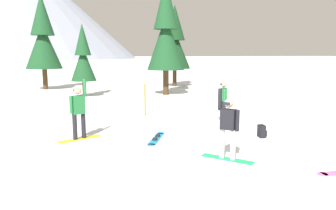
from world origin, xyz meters
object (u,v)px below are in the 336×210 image
Objects in this scene: snowboarder_foreground at (228,127)px; pine_tree_young at (166,32)px; trail_marker_pole at (145,100)px; pine_tree_short at (83,57)px; snowboarder_midground at (79,111)px; backpack_black at (262,131)px; snowboarder_background at (224,100)px; loose_snowboard_near_left at (156,138)px; pine_tree_leaning at (175,42)px; pine_tree_twin at (43,38)px.

snowboarder_foreground is 15.35m from pine_tree_young.
trail_marker_pole is 0.31× the size of pine_tree_short.
snowboarder_midground reaches higher than backpack_black.
snowboarder_midground reaches higher than snowboarder_background.
loose_snowboard_near_left is 19.57m from pine_tree_leaning.
backpack_black is at bearing -17.81° from snowboarder_midground.
pine_tree_twin is (-11.16, 1.05, 0.27)m from pine_tree_leaning.
backpack_black is (6.06, -1.95, -0.77)m from snowboarder_midground.
pine_tree_twin is at bearing 93.56° from snowboarder_midground.
trail_marker_pole is 15.19m from pine_tree_leaning.
loose_snowboard_near_left is at bearing -79.09° from pine_tree_twin.
backpack_black is at bearing -71.35° from pine_tree_short.
pine_tree_short is at bearing -150.27° from pine_tree_leaning.
snowboarder_foreground is 5.19m from snowboarder_midground.
snowboarder_midground is (-3.65, 3.69, 0.06)m from snowboarder_foreground.
loose_snowboard_near_left is 13.00m from pine_tree_short.
snowboarder_midground is 4.83m from trail_marker_pole.
pine_tree_twin reaches higher than backpack_black.
snowboarder_foreground is 22.22m from pine_tree_twin.
snowboarder_midground is 4.38× the size of backpack_black.
snowboarder_foreground is at bearing -144.15° from backpack_black.
snowboarder_midground is 0.28× the size of pine_tree_leaning.
pine_tree_young reaches higher than pine_tree_leaning.
snowboarder_background is 3.11m from backpack_black.
pine_tree_short is at bearing 108.65° from backpack_black.
pine_tree_leaning is at bearing 63.11° from pine_tree_young.
pine_tree_short is at bearing -67.08° from pine_tree_twin.
pine_tree_young reaches higher than pine_tree_twin.
pine_tree_leaning reaches higher than snowboarder_midground.
snowboarder_foreground is at bearing -81.81° from pine_tree_short.
snowboarder_midground is 1.20× the size of snowboarder_background.
snowboarder_midground is at bearing -96.88° from pine_tree_short.
backpack_black is (2.41, 1.74, -0.71)m from snowboarder_foreground.
trail_marker_pole is at bearing -76.87° from pine_tree_short.
pine_tree_leaning is at bearing 76.28° from snowboarder_background.
pine_tree_twin reaches higher than loose_snowboard_near_left.
snowboarder_midground is 19.74m from pine_tree_leaning.
snowboarder_midground is 1.17× the size of loose_snowboard_near_left.
snowboarder_background is 0.22× the size of pine_tree_twin.
backpack_black is at bearing -70.03° from pine_tree_twin.
trail_marker_pole is 0.20× the size of pine_tree_twin.
pine_tree_twin is (-7.35, 16.69, 3.33)m from snowboarder_background.
snowboarder_background is 0.35× the size of pine_tree_short.
snowboarder_background is at bearing -39.66° from trail_marker_pole.
pine_tree_young reaches higher than backpack_black.
snowboarder_midground reaches higher than snowboarder_foreground.
trail_marker_pole is at bearing 116.47° from backpack_black.
pine_tree_young is (0.85, 9.78, 3.52)m from snowboarder_background.
loose_snowboard_near_left is (-3.75, -1.97, -0.89)m from snowboarder_background.
snowboarder_background is 4.33m from loose_snowboard_near_left.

